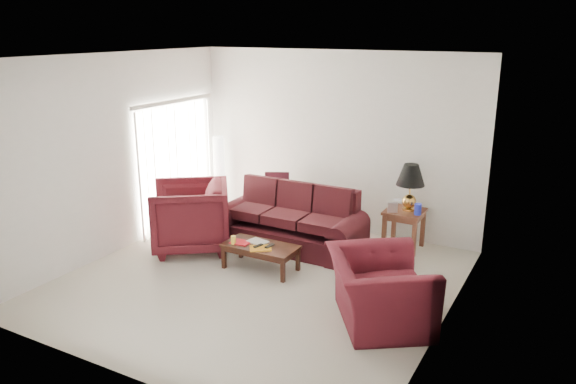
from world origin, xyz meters
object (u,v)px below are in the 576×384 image
(end_table, at_px, (404,229))
(armchair_left, at_px, (190,216))
(floor_lamp, at_px, (219,174))
(armchair_right, at_px, (379,290))
(coffee_table, at_px, (261,257))
(sofa, at_px, (290,218))

(end_table, xyz_separation_m, armchair_left, (-2.91, -1.60, 0.22))
(floor_lamp, distance_m, armchair_right, 4.72)
(floor_lamp, xyz_separation_m, coffee_table, (2.02, -1.86, -0.54))
(floor_lamp, height_order, armchair_right, floor_lamp)
(armchair_right, distance_m, coffee_table, 2.09)
(floor_lamp, bearing_deg, armchair_left, -68.94)
(sofa, relative_size, armchair_left, 1.99)
(armchair_right, xyz_separation_m, coffee_table, (-1.99, 0.61, -0.22))
(end_table, height_order, armchair_left, armchair_left)
(armchair_right, bearing_deg, sofa, 18.50)
(floor_lamp, bearing_deg, coffee_table, -42.60)
(sofa, bearing_deg, end_table, 29.77)
(armchair_left, distance_m, coffee_table, 1.41)
(sofa, distance_m, floor_lamp, 2.19)
(coffee_table, bearing_deg, end_table, 34.73)
(end_table, relative_size, floor_lamp, 0.43)
(armchair_right, bearing_deg, armchair_left, 43.11)
(sofa, relative_size, coffee_table, 2.19)
(end_table, distance_m, floor_lamp, 3.59)
(armchair_left, bearing_deg, armchair_right, 41.41)
(armchair_left, bearing_deg, end_table, 83.02)
(armchair_left, xyz_separation_m, armchair_right, (3.35, -0.76, -0.12))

